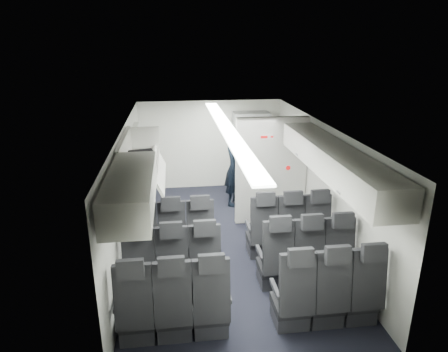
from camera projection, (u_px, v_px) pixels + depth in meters
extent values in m
cube|color=black|center=(227.00, 243.00, 7.29)|extent=(3.40, 6.00, 0.01)
cube|color=white|center=(227.00, 127.00, 6.59)|extent=(3.40, 6.00, 0.01)
cube|color=silver|center=(210.00, 145.00, 9.75)|extent=(3.40, 0.01, 2.15)
cube|color=silver|center=(266.00, 289.00, 4.12)|extent=(3.40, 0.01, 2.15)
cube|color=silver|center=(127.00, 192.00, 6.73)|extent=(0.01, 6.00, 2.15)
cube|color=silver|center=(321.00, 183.00, 7.14)|extent=(0.01, 6.00, 2.15)
cube|color=white|center=(227.00, 129.00, 6.60)|extent=(0.25, 5.52, 0.03)
cube|color=black|center=(146.00, 246.00, 6.60)|extent=(0.44, 0.46, 0.12)
cube|color=#2D2D33|center=(146.00, 255.00, 6.65)|extent=(0.42, 0.42, 0.22)
cube|color=black|center=(143.00, 228.00, 6.25)|extent=(0.44, 0.20, 0.80)
cube|color=black|center=(141.00, 205.00, 6.07)|extent=(0.30, 0.12, 0.23)
cube|color=#2D2D33|center=(131.00, 233.00, 6.46)|extent=(0.05, 0.40, 0.06)
cube|color=#2D2D33|center=(158.00, 231.00, 6.51)|extent=(0.05, 0.40, 0.06)
cube|color=black|center=(173.00, 245.00, 6.66)|extent=(0.44, 0.46, 0.12)
cube|color=#2D2D33|center=(173.00, 253.00, 6.71)|extent=(0.42, 0.42, 0.22)
cube|color=black|center=(172.00, 226.00, 6.30)|extent=(0.44, 0.20, 0.80)
cube|color=black|center=(171.00, 204.00, 6.13)|extent=(0.30, 0.12, 0.23)
cube|color=#2D2D33|center=(159.00, 231.00, 6.51)|extent=(0.05, 0.40, 0.06)
cube|color=#2D2D33|center=(186.00, 229.00, 6.56)|extent=(0.05, 0.40, 0.06)
cube|color=black|center=(200.00, 243.00, 6.71)|extent=(0.44, 0.46, 0.12)
cube|color=#2D2D33|center=(200.00, 251.00, 6.76)|extent=(0.42, 0.42, 0.22)
cube|color=black|center=(200.00, 224.00, 6.36)|extent=(0.44, 0.20, 0.80)
cube|color=black|center=(200.00, 202.00, 6.18)|extent=(0.30, 0.12, 0.23)
cube|color=#2D2D33|center=(186.00, 229.00, 6.57)|extent=(0.05, 0.40, 0.06)
cube|color=#2D2D33|center=(213.00, 228.00, 6.62)|extent=(0.05, 0.40, 0.06)
cube|color=black|center=(260.00, 239.00, 6.84)|extent=(0.44, 0.46, 0.12)
cube|color=#2D2D33|center=(260.00, 247.00, 6.89)|extent=(0.42, 0.42, 0.22)
cube|color=black|center=(264.00, 221.00, 6.49)|extent=(0.44, 0.20, 0.80)
cube|color=black|center=(266.00, 199.00, 6.31)|extent=(0.30, 0.12, 0.23)
cube|color=#2D2D33|center=(248.00, 226.00, 6.69)|extent=(0.05, 0.40, 0.06)
cube|color=#2D2D33|center=(274.00, 224.00, 6.75)|extent=(0.05, 0.40, 0.06)
cube|color=black|center=(286.00, 238.00, 6.89)|extent=(0.44, 0.46, 0.12)
cube|color=#2D2D33|center=(285.00, 246.00, 6.94)|extent=(0.42, 0.42, 0.22)
cube|color=black|center=(291.00, 219.00, 6.54)|extent=(0.44, 0.20, 0.80)
cube|color=black|center=(293.00, 198.00, 6.36)|extent=(0.30, 0.12, 0.23)
cube|color=#2D2D33|center=(275.00, 224.00, 6.75)|extent=(0.05, 0.40, 0.06)
cube|color=#2D2D33|center=(300.00, 223.00, 6.80)|extent=(0.05, 0.40, 0.06)
cube|color=black|center=(311.00, 236.00, 6.95)|extent=(0.44, 0.46, 0.12)
cube|color=#2D2D33|center=(310.00, 244.00, 7.00)|extent=(0.42, 0.42, 0.22)
cube|color=black|center=(317.00, 218.00, 6.59)|extent=(0.44, 0.20, 0.80)
cube|color=black|center=(320.00, 196.00, 6.42)|extent=(0.30, 0.12, 0.23)
cube|color=#2D2D33|center=(300.00, 223.00, 6.80)|extent=(0.05, 0.40, 0.06)
cube|color=#2D2D33|center=(325.00, 221.00, 6.86)|extent=(0.05, 0.40, 0.06)
cube|color=black|center=(142.00, 277.00, 5.76)|extent=(0.44, 0.46, 0.12)
cube|color=#2D2D33|center=(143.00, 286.00, 5.81)|extent=(0.42, 0.42, 0.22)
cube|color=black|center=(139.00, 257.00, 5.41)|extent=(0.44, 0.20, 0.80)
cube|color=black|center=(137.00, 232.00, 5.23)|extent=(0.30, 0.12, 0.23)
cube|color=#2D2D33|center=(125.00, 262.00, 5.61)|extent=(0.05, 0.40, 0.06)
cube|color=#2D2D33|center=(156.00, 260.00, 5.67)|extent=(0.05, 0.40, 0.06)
cube|color=black|center=(174.00, 274.00, 5.81)|extent=(0.44, 0.46, 0.12)
cube|color=#2D2D33|center=(174.00, 284.00, 5.86)|extent=(0.42, 0.42, 0.22)
cube|color=black|center=(172.00, 255.00, 5.46)|extent=(0.44, 0.20, 0.80)
cube|color=black|center=(171.00, 230.00, 5.28)|extent=(0.30, 0.12, 0.23)
cube|color=#2D2D33|center=(157.00, 260.00, 5.67)|extent=(0.05, 0.40, 0.06)
cube|color=#2D2D33|center=(188.00, 258.00, 5.72)|extent=(0.05, 0.40, 0.06)
cube|color=black|center=(204.00, 272.00, 5.87)|extent=(0.44, 0.46, 0.12)
cube|color=#2D2D33|center=(204.00, 282.00, 5.92)|extent=(0.42, 0.42, 0.22)
cube|color=black|center=(205.00, 253.00, 5.51)|extent=(0.44, 0.20, 0.80)
cube|color=black|center=(205.00, 228.00, 5.34)|extent=(0.30, 0.12, 0.23)
cube|color=#2D2D33|center=(189.00, 257.00, 5.72)|extent=(0.05, 0.40, 0.06)
cube|color=#2D2D33|center=(219.00, 255.00, 5.77)|extent=(0.05, 0.40, 0.06)
cube|color=black|center=(273.00, 267.00, 5.99)|extent=(0.44, 0.46, 0.12)
cube|color=#2D2D33|center=(273.00, 276.00, 6.05)|extent=(0.42, 0.42, 0.22)
cube|color=black|center=(278.00, 248.00, 5.64)|extent=(0.44, 0.20, 0.80)
cube|color=black|center=(281.00, 224.00, 5.46)|extent=(0.30, 0.12, 0.23)
cube|color=#2D2D33|center=(260.00, 253.00, 5.85)|extent=(0.05, 0.40, 0.06)
cube|color=#2D2D33|center=(289.00, 251.00, 5.90)|extent=(0.05, 0.40, 0.06)
cube|color=black|center=(302.00, 265.00, 6.05)|extent=(0.44, 0.46, 0.12)
cube|color=#2D2D33|center=(301.00, 274.00, 6.10)|extent=(0.42, 0.42, 0.22)
cube|color=black|center=(309.00, 246.00, 5.70)|extent=(0.44, 0.20, 0.80)
cube|color=black|center=(312.00, 222.00, 5.52)|extent=(0.30, 0.12, 0.23)
cube|color=#2D2D33|center=(290.00, 251.00, 5.90)|extent=(0.05, 0.40, 0.06)
cube|color=#2D2D33|center=(318.00, 249.00, 5.96)|extent=(0.05, 0.40, 0.06)
cube|color=black|center=(331.00, 263.00, 6.10)|extent=(0.44, 0.46, 0.12)
cube|color=#2D2D33|center=(330.00, 272.00, 6.15)|extent=(0.42, 0.42, 0.22)
cube|color=black|center=(339.00, 244.00, 5.75)|extent=(0.44, 0.20, 0.80)
cube|color=black|center=(343.00, 220.00, 5.57)|extent=(0.30, 0.12, 0.23)
cube|color=#2D2D33|center=(319.00, 249.00, 5.96)|extent=(0.05, 0.40, 0.06)
cube|color=#2D2D33|center=(347.00, 247.00, 6.01)|extent=(0.05, 0.40, 0.06)
cube|color=black|center=(137.00, 317.00, 4.91)|extent=(0.44, 0.46, 0.12)
cube|color=#2D2D33|center=(138.00, 328.00, 4.97)|extent=(0.42, 0.42, 0.22)
cube|color=black|center=(133.00, 297.00, 4.56)|extent=(0.44, 0.20, 0.80)
cube|color=black|center=(130.00, 269.00, 4.38)|extent=(0.30, 0.12, 0.23)
cube|color=#2D2D33|center=(117.00, 301.00, 4.77)|extent=(0.05, 0.40, 0.06)
cube|color=#2D2D33|center=(154.00, 298.00, 4.82)|extent=(0.05, 0.40, 0.06)
cube|color=black|center=(174.00, 314.00, 4.97)|extent=(0.44, 0.46, 0.12)
cube|color=#2D2D33|center=(175.00, 325.00, 5.02)|extent=(0.42, 0.42, 0.22)
cube|color=black|center=(173.00, 294.00, 4.62)|extent=(0.44, 0.20, 0.80)
cube|color=black|center=(171.00, 266.00, 4.44)|extent=(0.30, 0.12, 0.23)
cube|color=#2D2D33|center=(155.00, 298.00, 4.82)|extent=(0.05, 0.40, 0.06)
cube|color=#2D2D33|center=(191.00, 295.00, 4.88)|extent=(0.05, 0.40, 0.06)
cube|color=black|center=(210.00, 311.00, 5.02)|extent=(0.44, 0.46, 0.12)
cube|color=#2D2D33|center=(210.00, 322.00, 5.07)|extent=(0.42, 0.42, 0.22)
cube|color=black|center=(211.00, 291.00, 4.67)|extent=(0.44, 0.20, 0.80)
cube|color=black|center=(212.00, 264.00, 4.49)|extent=(0.30, 0.12, 0.23)
cube|color=#2D2D33|center=(192.00, 295.00, 4.88)|extent=(0.05, 0.40, 0.06)
cube|color=#2D2D33|center=(228.00, 292.00, 4.93)|extent=(0.05, 0.40, 0.06)
cube|color=black|center=(290.00, 305.00, 5.15)|extent=(0.44, 0.46, 0.12)
cube|color=#2D2D33|center=(290.00, 315.00, 5.20)|extent=(0.42, 0.42, 0.22)
cube|color=black|center=(297.00, 285.00, 4.80)|extent=(0.44, 0.20, 0.80)
cube|color=black|center=(301.00, 258.00, 4.62)|extent=(0.30, 0.12, 0.23)
cube|color=#2D2D33|center=(275.00, 289.00, 5.00)|extent=(0.05, 0.40, 0.06)
cube|color=#2D2D33|center=(309.00, 286.00, 5.06)|extent=(0.05, 0.40, 0.06)
cube|color=black|center=(324.00, 302.00, 5.20)|extent=(0.44, 0.46, 0.12)
cube|color=#2D2D33|center=(323.00, 312.00, 5.26)|extent=(0.42, 0.42, 0.22)
cube|color=black|center=(333.00, 282.00, 4.85)|extent=(0.44, 0.20, 0.80)
cube|color=black|center=(338.00, 255.00, 4.68)|extent=(0.30, 0.12, 0.23)
cube|color=#2D2D33|center=(310.00, 286.00, 5.06)|extent=(0.05, 0.40, 0.06)
cube|color=#2D2D33|center=(343.00, 283.00, 5.11)|extent=(0.05, 0.40, 0.06)
cube|color=black|center=(356.00, 299.00, 5.26)|extent=(0.44, 0.46, 0.12)
cube|color=#2D2D33|center=(355.00, 309.00, 5.31)|extent=(0.42, 0.42, 0.22)
cube|color=black|center=(368.00, 279.00, 4.91)|extent=(0.44, 0.20, 0.80)
cube|color=black|center=(374.00, 252.00, 4.73)|extent=(0.30, 0.12, 0.23)
cube|color=#2D2D33|center=(344.00, 283.00, 5.11)|extent=(0.05, 0.40, 0.06)
cube|color=#2D2D33|center=(376.00, 281.00, 5.17)|extent=(0.05, 0.40, 0.06)
cube|color=silver|center=(131.00, 190.00, 4.63)|extent=(0.52, 1.80, 0.40)
cylinder|color=slate|center=(154.00, 201.00, 4.72)|extent=(0.04, 0.10, 0.04)
cube|color=#9E9E93|center=(142.00, 162.00, 6.34)|extent=(0.52, 1.70, 0.04)
cube|color=silver|center=(124.00, 151.00, 6.24)|extent=(0.06, 1.70, 0.44)
cube|color=silver|center=(137.00, 166.00, 5.50)|extent=(0.52, 0.04, 0.40)
cube|color=silver|center=(144.00, 138.00, 7.05)|extent=(0.52, 0.04, 0.40)
cube|color=silver|center=(158.00, 168.00, 6.41)|extent=(0.21, 1.61, 0.38)
cube|color=silver|center=(360.00, 179.00, 4.98)|extent=(0.52, 1.80, 0.40)
cylinder|color=slate|center=(339.00, 192.00, 5.00)|extent=(0.04, 0.10, 0.04)
cube|color=silver|center=(313.00, 145.00, 6.62)|extent=(0.52, 1.70, 0.40)
cylinder|color=slate|center=(297.00, 154.00, 6.64)|extent=(0.04, 0.10, 0.04)
cube|color=silver|center=(271.00, 171.00, 7.81)|extent=(1.40, 0.12, 2.13)
cube|color=white|center=(267.00, 137.00, 7.49)|extent=(0.24, 0.01, 0.10)
cube|color=red|center=(264.00, 137.00, 7.48)|extent=(0.13, 0.01, 0.04)
cube|color=red|center=(272.00, 137.00, 7.49)|extent=(0.05, 0.01, 0.03)
cylinder|color=white|center=(288.00, 168.00, 7.75)|extent=(0.11, 0.01, 0.11)
cylinder|color=red|center=(288.00, 168.00, 7.75)|extent=(0.09, 0.01, 0.09)
cube|color=#939399|center=(251.00, 151.00, 9.64)|extent=(0.85, 0.50, 1.90)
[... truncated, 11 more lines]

